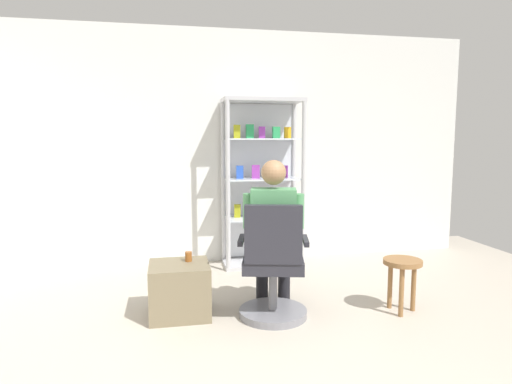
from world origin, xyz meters
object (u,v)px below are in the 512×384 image
office_chair (273,272)px  tea_glass (189,256)px  seated_shopkeeper (273,229)px  storage_crate (180,290)px  wooden_stool (402,270)px  display_cabinet_main (261,181)px

office_chair → tea_glass: size_ratio=11.81×
seated_shopkeeper → storage_crate: (-0.78, 0.07, -0.49)m
wooden_stool → office_chair: bearing=176.8°
wooden_stool → storage_crate: bearing=171.0°
seated_shopkeeper → storage_crate: 0.92m
display_cabinet_main → office_chair: size_ratio=1.98×
tea_glass → storage_crate: bearing=-139.5°
office_chair → wooden_stool: bearing=-3.2°
office_chair → storage_crate: 0.79m
storage_crate → tea_glass: size_ratio=6.00×
tea_glass → wooden_stool: (1.76, -0.36, -0.12)m
display_cabinet_main → tea_glass: size_ratio=23.38×
office_chair → storage_crate: bearing=162.7°
seated_shopkeeper → wooden_stool: (1.06, -0.22, -0.35)m
display_cabinet_main → tea_glass: bearing=-124.3°
seated_shopkeeper → tea_glass: seated_shopkeeper is taller
tea_glass → wooden_stool: size_ratio=0.18×
display_cabinet_main → seated_shopkeeper: display_cabinet_main is taller
storage_crate → tea_glass: tea_glass is taller
storage_crate → wooden_stool: (1.84, -0.29, 0.14)m
tea_glass → wooden_stool: 1.80m
tea_glass → seated_shopkeeper: bearing=-11.4°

